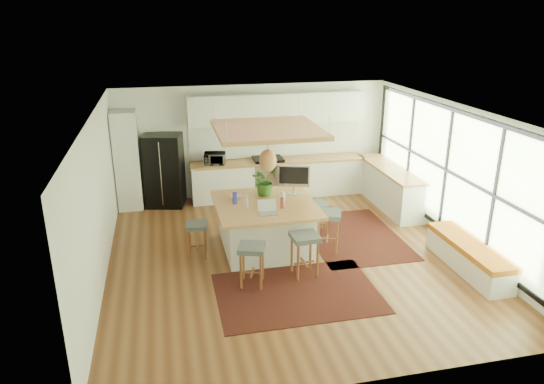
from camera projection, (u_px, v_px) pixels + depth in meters
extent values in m
plane|color=brown|center=(288.00, 255.00, 9.35)|extent=(7.00, 7.00, 0.00)
plane|color=white|center=(290.00, 112.00, 8.44)|extent=(7.00, 7.00, 0.00)
plane|color=white|center=(253.00, 141.00, 12.11)|extent=(6.50, 0.00, 6.50)
plane|color=white|center=(366.00, 286.00, 5.68)|extent=(6.50, 0.00, 6.50)
plane|color=white|center=(98.00, 201.00, 8.23)|extent=(0.00, 7.00, 7.00)
plane|color=white|center=(454.00, 175.00, 9.56)|extent=(0.00, 7.00, 7.00)
cube|color=white|center=(127.00, 161.00, 11.28)|extent=(0.55, 0.60, 2.25)
cube|color=white|center=(278.00, 179.00, 12.23)|extent=(4.20, 0.60, 0.88)
cube|color=#AB703C|center=(278.00, 161.00, 12.08)|extent=(4.24, 0.64, 0.05)
cube|color=white|center=(275.00, 140.00, 12.20)|extent=(4.20, 0.02, 0.80)
cube|color=white|center=(277.00, 108.00, 11.78)|extent=(4.20, 0.34, 0.70)
cube|color=white|center=(389.00, 188.00, 11.64)|extent=(0.60, 2.50, 0.88)
cube|color=#AB703C|center=(391.00, 169.00, 11.48)|extent=(0.64, 2.54, 0.05)
cube|color=black|center=(297.00, 293.00, 8.09)|extent=(2.60, 1.80, 0.01)
cube|color=black|center=(353.00, 236.00, 10.15)|extent=(1.80, 2.60, 0.01)
imported|color=#A5A5AA|center=(215.00, 157.00, 11.69)|extent=(0.53, 0.35, 0.33)
imported|color=#1E4C19|center=(265.00, 184.00, 9.68)|extent=(0.78, 0.78, 0.45)
imported|color=silver|center=(236.00, 197.00, 9.55)|extent=(0.27, 0.27, 0.05)
cylinder|color=#343AD3|center=(235.00, 199.00, 9.26)|extent=(0.07, 0.07, 0.19)
cylinder|color=silver|center=(245.00, 203.00, 9.06)|extent=(0.07, 0.07, 0.19)
cylinder|color=#8F2F45|center=(282.00, 203.00, 9.05)|extent=(0.07, 0.07, 0.19)
cylinder|color=silver|center=(283.00, 196.00, 9.39)|extent=(0.07, 0.07, 0.19)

